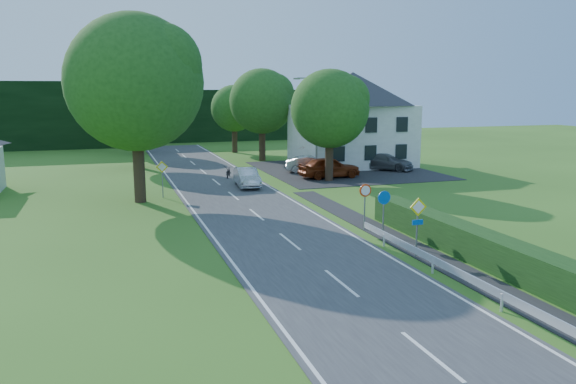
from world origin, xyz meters
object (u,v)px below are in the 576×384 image
object	(u,v)px
streetlight	(315,122)
parked_car_grey	(384,161)
moving_car	(247,177)
parasol	(311,156)
parked_car_red	(329,167)
motorcycle	(229,172)
parked_car_silver_a	(311,164)

from	to	relation	value
streetlight	parked_car_grey	bearing A→B (deg)	15.26
moving_car	parasol	size ratio (longest dim) A/B	1.76
moving_car	parked_car_red	size ratio (longest dim) A/B	0.84
streetlight	parked_car_grey	size ratio (longest dim) A/B	1.58
streetlight	parasol	xyz separation A→B (m)	(1.51, 5.00, -3.36)
motorcycle	parked_car_red	size ratio (longest dim) A/B	0.36
moving_car	parked_car_red	bearing A→B (deg)	20.10
parked_car_silver_a	streetlight	bearing A→B (deg)	-175.89
streetlight	moving_car	bearing A→B (deg)	-156.32
parked_car_silver_a	parasol	bearing A→B (deg)	-1.55
motorcycle	parked_car_silver_a	size ratio (longest dim) A/B	0.42
moving_car	motorcycle	world-z (taller)	moving_car
streetlight	motorcycle	distance (m)	8.00
moving_car	parked_car_grey	size ratio (longest dim) A/B	0.82
moving_car	parked_car_red	xyz separation A→B (m)	(7.31, 2.08, 0.15)
motorcycle	parked_car_red	world-z (taller)	parked_car_red
parked_car_grey	parasol	distance (m)	6.56
parked_car_red	moving_car	bearing A→B (deg)	103.80
moving_car	motorcycle	bearing A→B (deg)	98.59
parked_car_red	parked_car_grey	xyz separation A→B (m)	(6.34, 2.69, -0.10)
streetlight	motorcycle	xyz separation A→B (m)	(-6.68, 1.92, -3.95)
streetlight	parked_car_silver_a	xyz separation A→B (m)	(0.63, 2.53, -3.72)
parked_car_silver_a	parked_car_grey	size ratio (longest dim) A/B	0.85
streetlight	parked_car_silver_a	distance (m)	4.54
moving_car	parasol	xyz separation A→B (m)	(7.83, 7.77, 0.38)
motorcycle	streetlight	bearing A→B (deg)	2.88
parked_car_grey	parasol	size ratio (longest dim) A/B	2.15
streetlight	parasol	bearing A→B (deg)	73.23
motorcycle	parked_car_grey	bearing A→B (deg)	19.24
moving_car	motorcycle	xyz separation A→B (m)	(-0.36, 4.69, -0.22)
parked_car_grey	parasol	world-z (taller)	parasol
parked_car_red	motorcycle	bearing A→B (deg)	69.13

